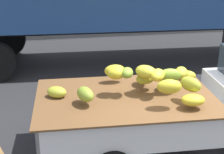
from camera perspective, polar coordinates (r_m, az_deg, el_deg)
ground at (r=6.27m, az=13.15°, el=-11.99°), size 220.00×220.00×0.00m
curb_strip at (r=13.87m, az=-0.41°, el=7.58°), size 80.00×0.80×0.16m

